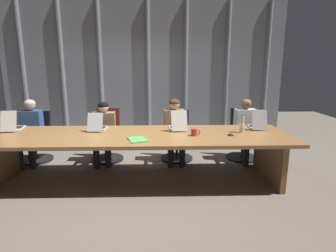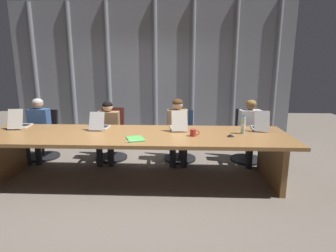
# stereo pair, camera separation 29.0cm
# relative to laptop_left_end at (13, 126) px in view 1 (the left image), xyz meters

# --- Properties ---
(ground_plane) EXTENTS (12.77, 12.77, 0.00)m
(ground_plane) POSITION_rel_laptop_left_end_xyz_m (1.99, -0.36, -0.80)
(ground_plane) COLOR #6B6056
(conference_table) EXTENTS (4.64, 1.26, 0.74)m
(conference_table) POSITION_rel_laptop_left_end_xyz_m (1.99, -0.36, -0.19)
(conference_table) COLOR olive
(conference_table) RESTS_ON ground_plane
(curtain_backdrop) EXTENTS (6.39, 0.17, 3.17)m
(curtain_backdrop) POSITION_rel_laptop_left_end_xyz_m (1.99, 2.06, 0.78)
(curtain_backdrop) COLOR gray
(curtain_backdrop) RESTS_ON ground_plane
(laptop_left_end) EXTENTS (0.29, 0.48, 0.33)m
(laptop_left_end) POSITION_rel_laptop_left_end_xyz_m (0.00, 0.00, 0.00)
(laptop_left_end) COLOR beige
(laptop_left_end) RESTS_ON conference_table
(laptop_left_mid) EXTENTS (0.25, 0.43, 0.30)m
(laptop_left_mid) POSITION_rel_laptop_left_end_xyz_m (1.36, -0.03, -0.01)
(laptop_left_mid) COLOR #BCBCC1
(laptop_left_mid) RESTS_ON conference_table
(laptop_center) EXTENTS (0.29, 0.48, 0.33)m
(laptop_center) POSITION_rel_laptop_left_end_xyz_m (2.64, -0.03, -0.00)
(laptop_center) COLOR beige
(laptop_center) RESTS_ON conference_table
(laptop_right_mid) EXTENTS (0.27, 0.45, 0.33)m
(laptop_right_mid) POSITION_rel_laptop_left_end_xyz_m (3.95, -0.00, 0.00)
(laptop_right_mid) COLOR #BCBCC1
(laptop_right_mid) RESTS_ON conference_table
(office_chair_left_end) EXTENTS (0.60, 0.60, 0.91)m
(office_chair_left_end) POSITION_rel_laptop_left_end_xyz_m (0.03, 0.66, -0.46)
(office_chair_left_end) COLOR black
(office_chair_left_end) RESTS_ON ground_plane
(office_chair_left_mid) EXTENTS (0.60, 0.60, 0.96)m
(office_chair_left_mid) POSITION_rel_laptop_left_end_xyz_m (1.35, 0.67, -0.45)
(office_chair_left_mid) COLOR #511E19
(office_chair_left_mid) RESTS_ON ground_plane
(office_chair_center) EXTENTS (0.60, 0.60, 0.93)m
(office_chair_center) POSITION_rel_laptop_left_end_xyz_m (2.68, 0.66, -0.46)
(office_chair_center) COLOR navy
(office_chair_center) RESTS_ON ground_plane
(office_chair_right_mid) EXTENTS (0.60, 0.60, 0.95)m
(office_chair_right_mid) POSITION_rel_laptop_left_end_xyz_m (3.93, 0.67, -0.45)
(office_chair_right_mid) COLOR black
(office_chair_right_mid) RESTS_ON ground_plane
(person_left_end) EXTENTS (0.39, 0.56, 1.16)m
(person_left_end) POSITION_rel_laptop_left_end_xyz_m (0.02, 0.50, -0.15)
(person_left_end) COLOR #335184
(person_left_end) RESTS_ON ground_plane
(person_left_mid) EXTENTS (0.43, 0.56, 1.11)m
(person_left_mid) POSITION_rel_laptop_left_end_xyz_m (1.33, 0.50, -0.17)
(person_left_mid) COLOR olive
(person_left_mid) RESTS_ON ground_plane
(person_center) EXTENTS (0.40, 0.56, 1.16)m
(person_center) POSITION_rel_laptop_left_end_xyz_m (2.62, 0.51, -0.14)
(person_center) COLOR olive
(person_center) RESTS_ON ground_plane
(person_right_mid) EXTENTS (0.41, 0.56, 1.15)m
(person_right_mid) POSITION_rel_laptop_left_end_xyz_m (3.95, 0.51, -0.16)
(person_right_mid) COLOR silver
(person_right_mid) RESTS_ON ground_plane
(water_bottle_primary) EXTENTS (0.07, 0.07, 0.28)m
(water_bottle_primary) POSITION_rel_laptop_left_end_xyz_m (3.62, -0.28, 0.07)
(water_bottle_primary) COLOR #ADD1B2
(water_bottle_primary) RESTS_ON conference_table
(coffee_mug_near) EXTENTS (0.14, 0.09, 0.10)m
(coffee_mug_near) POSITION_rel_laptop_left_end_xyz_m (2.86, -0.45, -0.01)
(coffee_mug_near) COLOR #B2332D
(coffee_mug_near) RESTS_ON conference_table
(conference_mic_left_side) EXTENTS (0.11, 0.11, 0.03)m
(conference_mic_left_side) POSITION_rel_laptop_left_end_xyz_m (3.40, -0.45, -0.05)
(conference_mic_left_side) COLOR black
(conference_mic_left_side) RESTS_ON conference_table
(spiral_notepad) EXTENTS (0.31, 0.36, 0.03)m
(spiral_notepad) POSITION_rel_laptop_left_end_xyz_m (2.04, -0.68, -0.05)
(spiral_notepad) COLOR #4CB74C
(spiral_notepad) RESTS_ON conference_table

